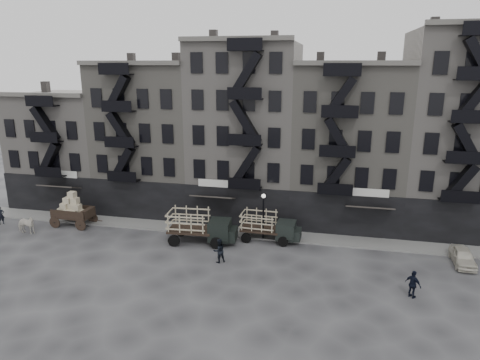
% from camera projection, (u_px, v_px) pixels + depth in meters
% --- Properties ---
extents(ground, '(140.00, 140.00, 0.00)m').
position_uv_depth(ground, '(223.00, 249.00, 36.17)').
color(ground, '#38383A').
rests_on(ground, ground).
extents(sidewalk, '(55.00, 2.50, 0.15)m').
position_uv_depth(sidewalk, '(233.00, 232.00, 39.68)').
color(sidewalk, slate).
rests_on(sidewalk, ground).
extents(building_west, '(10.00, 11.35, 13.20)m').
position_uv_depth(building_west, '(72.00, 148.00, 47.94)').
color(building_west, gray).
rests_on(building_west, ground).
extents(building_midwest, '(10.00, 11.35, 16.20)m').
position_uv_depth(building_midwest, '(154.00, 138.00, 45.48)').
color(building_midwest, gray).
rests_on(building_midwest, ground).
extents(building_center, '(10.00, 11.35, 18.20)m').
position_uv_depth(building_center, '(246.00, 131.00, 43.15)').
color(building_center, gray).
rests_on(building_center, ground).
extents(building_mideast, '(10.00, 11.35, 16.20)m').
position_uv_depth(building_mideast, '(347.00, 145.00, 41.36)').
color(building_mideast, gray).
rests_on(building_mideast, ground).
extents(building_east, '(10.00, 11.35, 19.20)m').
position_uv_depth(building_east, '(461.00, 133.00, 38.91)').
color(building_east, gray).
rests_on(building_east, ground).
extents(lamp_post, '(0.36, 0.36, 4.28)m').
position_uv_depth(lamp_post, '(263.00, 210.00, 37.26)').
color(lamp_post, black).
rests_on(lamp_post, ground).
extents(horse, '(2.12, 1.06, 1.75)m').
position_uv_depth(horse, '(26.00, 225.00, 39.15)').
color(horse, silver).
rests_on(horse, ground).
extents(wagon, '(3.97, 2.24, 3.29)m').
position_uv_depth(wagon, '(71.00, 207.00, 40.89)').
color(wagon, black).
rests_on(wagon, ground).
extents(stake_truck_west, '(6.04, 2.80, 2.96)m').
position_uv_depth(stake_truck_west, '(200.00, 224.00, 37.02)').
color(stake_truck_west, black).
rests_on(stake_truck_west, ground).
extents(stake_truck_east, '(5.29, 2.34, 2.61)m').
position_uv_depth(stake_truck_east, '(269.00, 225.00, 37.49)').
color(stake_truck_east, black).
rests_on(stake_truck_east, ground).
extents(car_east, '(1.61, 3.80, 1.28)m').
position_uv_depth(car_east, '(463.00, 257.00, 33.28)').
color(car_east, beige).
rests_on(car_east, ground).
extents(pedestrian_west, '(0.74, 0.78, 1.79)m').
position_uv_depth(pedestrian_west, '(1.00, 215.00, 41.48)').
color(pedestrian_west, black).
rests_on(pedestrian_west, ground).
extents(pedestrian_mid, '(1.21, 1.18, 1.97)m').
position_uv_depth(pedestrian_mid, '(219.00, 251.00, 33.54)').
color(pedestrian_mid, black).
rests_on(pedestrian_mid, ground).
extents(policeman, '(1.17, 1.11, 1.94)m').
position_uv_depth(policeman, '(413.00, 284.00, 28.46)').
color(policeman, black).
rests_on(policeman, ground).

